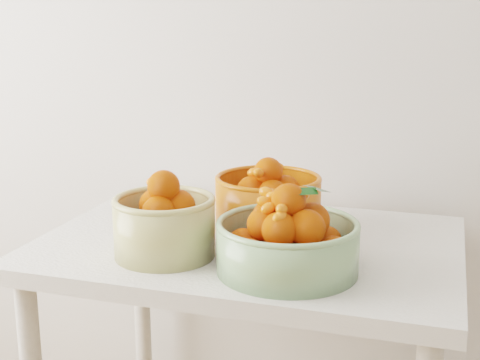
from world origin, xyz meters
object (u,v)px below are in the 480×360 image
at_px(bowl_cream, 164,224).
at_px(table, 249,276).
at_px(bowl_green, 287,241).
at_px(bowl_orange, 268,202).

bearing_deg(bowl_cream, table, 46.73).
xyz_separation_m(bowl_cream, bowl_green, (0.29, -0.01, -0.01)).
distance_m(bowl_cream, bowl_orange, 0.30).
bearing_deg(bowl_orange, bowl_cream, -126.62).
bearing_deg(bowl_cream, bowl_orange, 53.38).
distance_m(table, bowl_orange, 0.19).
height_order(table, bowl_cream, bowl_cream).
xyz_separation_m(bowl_cream, bowl_orange, (0.18, 0.24, 0.00)).
height_order(bowl_cream, bowl_orange, bowl_cream).
relative_size(bowl_cream, bowl_orange, 0.99).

